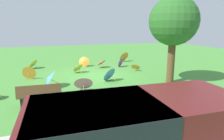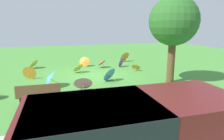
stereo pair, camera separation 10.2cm
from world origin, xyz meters
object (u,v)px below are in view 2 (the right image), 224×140
Objects in this scene: parasol_red_0 at (101,62)px; parasol_blue_2 at (109,74)px; parasol_orange_4 at (30,72)px; parasol_orange_0 at (124,56)px; parasol_pink_1 at (83,82)px; parasol_yellow_0 at (78,67)px; parasol_yellow_1 at (33,63)px; parasol_blue_0 at (49,78)px; van_dark at (128,128)px; parasol_orange_3 at (136,66)px; park_bench at (39,95)px; parasol_orange_1 at (84,62)px; parasol_purple_0 at (120,62)px; shade_tree at (174,22)px.

parasol_blue_2 is (0.56, 3.57, 0.00)m from parasol_red_0.
parasol_red_0 is 5.07m from parasol_orange_4.
parasol_orange_0 is 1.10× the size of parasol_pink_1.
parasol_yellow_0 is 3.69m from parasol_yellow_1.
parasol_blue_0 reaches higher than parasol_yellow_0.
parasol_yellow_0 is (-0.30, -9.23, -0.53)m from van_dark.
parasol_red_0 is 4.92m from parasol_yellow_1.
van_dark reaches higher than parasol_orange_3.
parasol_blue_2 is (-3.20, -0.17, -0.05)m from parasol_blue_0.
parasol_orange_3 is at bearing -116.08° from van_dark.
parasol_yellow_1 is (4.74, -1.31, -0.03)m from parasol_red_0.
park_bench is at bearing 56.19° from parasol_red_0.
parasol_orange_3 is (-3.11, 2.47, -0.07)m from parasol_orange_1.
parasol_yellow_0 is at bearing 28.76° from parasol_red_0.
parasol_pink_1 reaches higher than parasol_red_0.
parasol_purple_0 is at bearing -70.62° from parasol_orange_3.
park_bench reaches higher than parasol_blue_2.
parasol_yellow_1 is at bearing 4.69° from parasol_orange_0.
park_bench is at bearing 66.52° from parasol_yellow_0.
parasol_orange_0 is 8.17m from parasol_orange_4.
parasol_blue_2 is at bearing 60.44° from parasol_orange_0.
shade_tree is at bearing 89.45° from parasol_orange_0.
parasol_red_0 is 0.92× the size of parasol_pink_1.
parasol_yellow_1 is at bearing -24.19° from parasol_orange_3.
parasol_orange_3 is at bearing 81.20° from parasol_orange_0.
park_bench is at bearing 10.37° from shade_tree.
van_dark reaches higher than parasol_yellow_0.
park_bench is 0.36× the size of shade_tree.
park_bench reaches higher than parasol_red_0.
park_bench is 7.44m from parasol_red_0.
park_bench reaches higher than parasol_orange_0.
parasol_purple_0 is 2.34m from parasol_orange_0.
parasol_blue_0 reaches higher than parasol_yellow_1.
parasol_blue_0 is at bearing -11.15° from shade_tree.
parasol_yellow_1 is at bearing -41.03° from shade_tree.
van_dark reaches higher than parasol_pink_1.
parasol_blue_0 is 1.89m from parasol_pink_1.
parasol_orange_4 is (7.31, 3.66, -0.05)m from parasol_orange_0.
parasol_yellow_1 is (4.18, -4.88, -0.03)m from parasol_blue_2.
parasol_blue_0 reaches higher than park_bench.
parasol_blue_2 reaches higher than parasol_yellow_1.
parasol_pink_1 reaches higher than parasol_orange_1.
parasol_orange_4 is (6.75, 0.04, 0.09)m from parasol_orange_3.
shade_tree reaches higher than parasol_purple_0.
shade_tree is at bearing 138.97° from parasol_yellow_1.
parasol_blue_2 is at bearing 36.12° from parasol_orange_3.
parasol_pink_1 is (-1.54, 1.10, -0.03)m from parasol_blue_0.
van_dark is 5.43× the size of parasol_orange_1.
parasol_purple_0 is (-1.44, 0.14, -0.05)m from parasol_red_0.
park_bench is at bearing 36.15° from parasol_blue_2.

